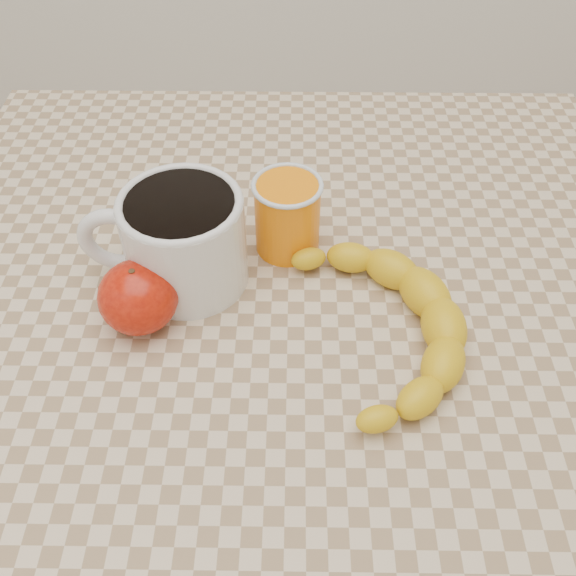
{
  "coord_description": "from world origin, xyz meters",
  "views": [
    {
      "loc": [
        0.01,
        -0.43,
        1.23
      ],
      "look_at": [
        0.0,
        0.0,
        0.77
      ],
      "focal_mm": 40.0,
      "sensor_mm": 36.0,
      "label": 1
    }
  ],
  "objects_px": {
    "table": "(288,353)",
    "banana": "(382,324)",
    "coffee_mug": "(181,237)",
    "apple": "(138,297)",
    "orange_juice_glass": "(287,215)"
  },
  "relations": [
    {
      "from": "table",
      "to": "banana",
      "type": "relative_size",
      "value": 2.86
    },
    {
      "from": "coffee_mug",
      "to": "banana",
      "type": "relative_size",
      "value": 0.6
    },
    {
      "from": "table",
      "to": "coffee_mug",
      "type": "distance_m",
      "value": 0.18
    },
    {
      "from": "banana",
      "to": "apple",
      "type": "bearing_deg",
      "value": 169.23
    },
    {
      "from": "coffee_mug",
      "to": "banana",
      "type": "distance_m",
      "value": 0.21
    },
    {
      "from": "coffee_mug",
      "to": "orange_juice_glass",
      "type": "xyz_separation_m",
      "value": [
        0.1,
        0.05,
        -0.01
      ]
    },
    {
      "from": "table",
      "to": "apple",
      "type": "xyz_separation_m",
      "value": [
        -0.14,
        -0.03,
        0.12
      ]
    },
    {
      "from": "coffee_mug",
      "to": "orange_juice_glass",
      "type": "bearing_deg",
      "value": 24.95
    },
    {
      "from": "table",
      "to": "orange_juice_glass",
      "type": "height_order",
      "value": "orange_juice_glass"
    },
    {
      "from": "orange_juice_glass",
      "to": "apple",
      "type": "height_order",
      "value": "orange_juice_glass"
    },
    {
      "from": "banana",
      "to": "orange_juice_glass",
      "type": "bearing_deg",
      "value": 119.16
    },
    {
      "from": "banana",
      "to": "coffee_mug",
      "type": "bearing_deg",
      "value": 151.64
    },
    {
      "from": "coffee_mug",
      "to": "apple",
      "type": "relative_size",
      "value": 1.87
    },
    {
      "from": "apple",
      "to": "banana",
      "type": "xyz_separation_m",
      "value": [
        0.23,
        -0.02,
        -0.01
      ]
    },
    {
      "from": "table",
      "to": "apple",
      "type": "height_order",
      "value": "apple"
    }
  ]
}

